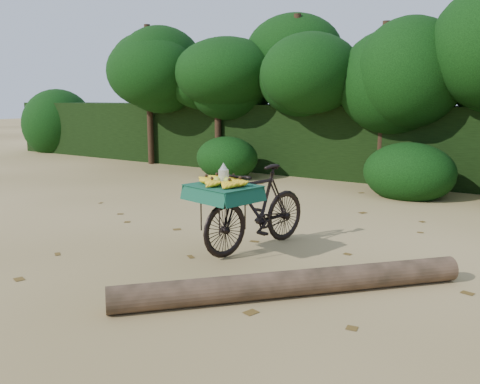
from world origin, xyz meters
The scene contains 7 objects.
ground centered at (0.00, 0.00, 0.00)m, with size 80.00×80.00×0.00m, color tan.
vendor_bicycle centered at (0.82, -0.45, 0.58)m, with size 1.04×1.96×1.13m.
fallen_log centered at (2.01, -1.62, 0.13)m, with size 0.27×0.27×3.72m, color brown.
hedge_backdrop centered at (0.00, 6.30, 0.90)m, with size 26.00×1.80×1.80m, color black.
tree_row centered at (-0.65, 5.50, 2.00)m, with size 14.50×2.00×4.00m, color black, non-canonical shape.
bush_clumps centered at (0.50, 4.30, 0.45)m, with size 8.80×1.70×0.90m, color black, non-canonical shape.
leaf_litter centered at (0.00, 0.65, 0.01)m, with size 7.00×7.30×0.01m, color #543D16, non-canonical shape.
Camera 1 is at (4.30, -6.02, 2.01)m, focal length 38.00 mm.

